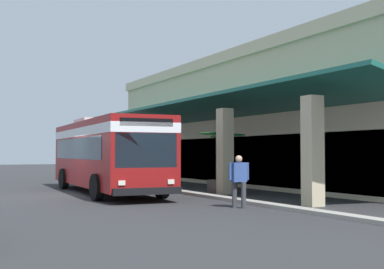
# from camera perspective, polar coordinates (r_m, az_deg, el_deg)

# --- Properties ---
(ground) EXTENTS (120.00, 120.00, 0.00)m
(ground) POSITION_cam_1_polar(r_m,az_deg,el_deg) (24.91, 3.30, -6.11)
(ground) COLOR #2D2D30
(curb_strip) EXTENTS (33.25, 0.50, 0.12)m
(curb_strip) POSITION_cam_1_polar(r_m,az_deg,el_deg) (26.24, -5.25, -5.77)
(curb_strip) COLOR #9E998E
(curb_strip) RESTS_ON ground
(plaza_building) EXTENTS (28.01, 14.17, 7.25)m
(plaza_building) POSITION_cam_1_polar(r_m,az_deg,el_deg) (31.23, 11.31, 1.40)
(plaza_building) COLOR #C6B793
(plaza_building) RESTS_ON ground
(transit_bus) EXTENTS (11.35, 3.28, 3.34)m
(transit_bus) POSITION_cam_1_polar(r_m,az_deg,el_deg) (23.00, -9.61, -1.81)
(transit_bus) COLOR maroon
(transit_bus) RESTS_ON ground
(pedestrian) EXTENTS (0.44, 0.67, 1.68)m
(pedestrian) POSITION_cam_1_polar(r_m,az_deg,el_deg) (16.48, 5.25, -4.90)
(pedestrian) COLOR #38383D
(pedestrian) RESTS_ON ground
(potted_palm) EXTENTS (1.92, 2.15, 2.70)m
(potted_palm) POSITION_cam_1_polar(r_m,az_deg,el_deg) (22.50, 3.38, -5.01)
(potted_palm) COLOR #4C4742
(potted_palm) RESTS_ON ground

